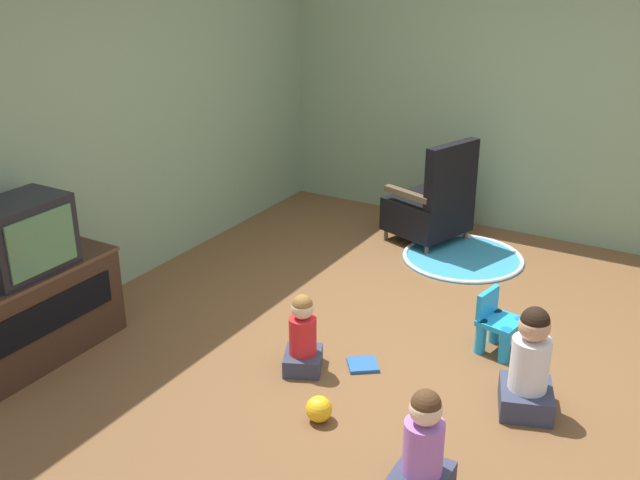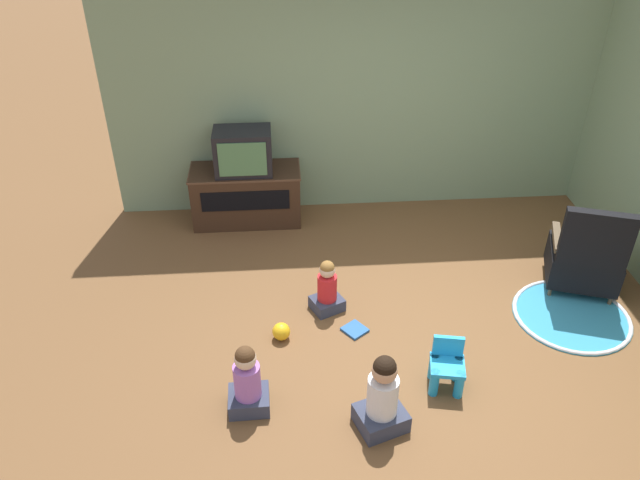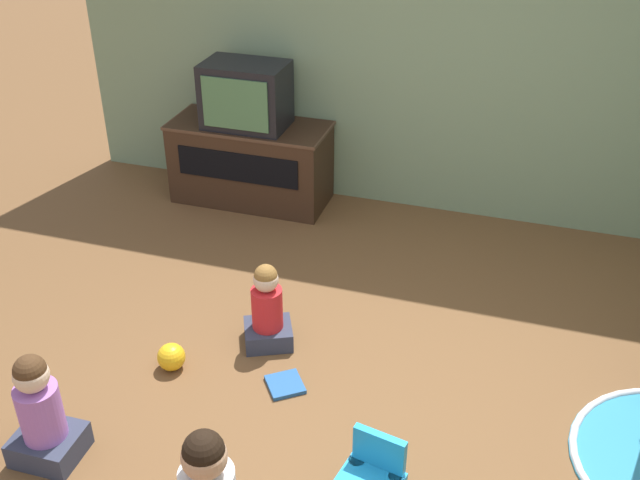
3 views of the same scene
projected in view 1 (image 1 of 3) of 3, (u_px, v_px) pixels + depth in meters
The scene contains 13 objects.
ground_plane at pixel (419, 337), 5.32m from camera, with size 30.00×30.00×0.00m, color brown.
wall_back at pixel (115, 117), 5.76m from camera, with size 5.47×0.12×2.70m.
wall_right at pixel (559, 93), 6.62m from camera, with size 0.12×5.55×2.70m.
tv_cabinet at pixel (30, 312), 4.97m from camera, with size 1.22×0.53×0.64m.
television at pixel (20, 237), 4.75m from camera, with size 0.61×0.41×0.48m.
black_armchair at pixel (432, 205), 6.84m from camera, with size 0.80×0.77×0.98m.
yellow_kid_chair at pixel (498, 327), 5.08m from camera, with size 0.31×0.30×0.43m.
play_mat at pixel (463, 258), 6.60m from camera, with size 1.06×1.06×0.04m.
child_watching_left at pixel (529, 367), 4.40m from camera, with size 0.43×0.41×0.69m.
child_watching_center at pixel (423, 450), 3.74m from camera, with size 0.32×0.28×0.62m.
child_watching_right at pixel (303, 338), 4.85m from camera, with size 0.35×0.33×0.54m.
toy_ball at pixel (319, 409), 4.39m from camera, with size 0.16×0.16×0.16m.
book at pixel (363, 365), 4.96m from camera, with size 0.26×0.27×0.02m.
Camera 1 is at (-4.37, -1.74, 2.67)m, focal length 42.00 mm.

